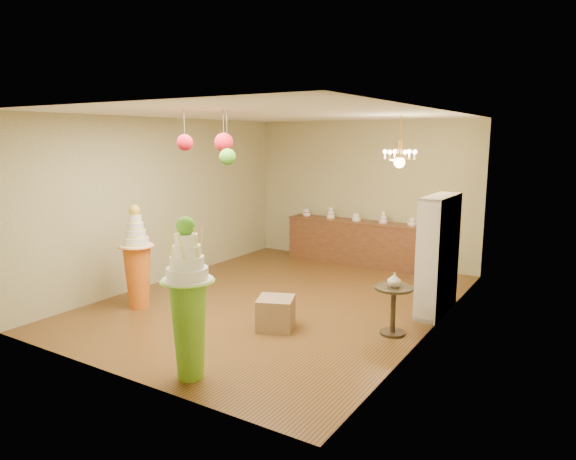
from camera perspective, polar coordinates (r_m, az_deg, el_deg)
The scene contains 17 objects.
floor at distance 8.54m, azimuth -0.88°, elevation -7.81°, with size 6.50×6.50×0.00m, color #583818.
ceiling at distance 8.13m, azimuth -0.94°, elevation 12.74°, with size 6.50×6.50×0.00m, color white.
wall_back at distance 11.05m, azimuth 8.26°, elevation 4.19°, with size 5.00×0.04×3.00m, color tan.
wall_front at distance 5.78m, azimuth -18.62°, elevation -1.72°, with size 5.00×0.04×3.00m, color tan.
wall_left at distance 9.77m, azimuth -13.36°, elevation 3.23°, with size 0.04×6.50×3.00m, color tan.
wall_right at distance 7.18m, azimuth 16.13°, elevation 0.66°, with size 0.04×6.50×3.00m, color tan.
pedestal_green at distance 5.77m, azimuth -10.99°, elevation -8.69°, with size 0.58×0.58×1.82m.
pedestal_orange at distance 8.35m, azimuth -16.38°, elevation -4.01°, with size 0.65×0.65×1.64m.
burlap_riser at distance 7.27m, azimuth -1.37°, elevation -9.22°, with size 0.49×0.49×0.44m, color #846748.
sideboard at distance 10.95m, azimuth 7.54°, elevation -1.26°, with size 3.04×0.54×1.16m.
shelving_unit at distance 8.09m, azimuth 16.37°, elevation -2.62°, with size 0.33×1.20×1.80m.
round_table at distance 7.14m, azimuth 11.63°, elevation -8.02°, with size 0.54×0.54×0.67m.
vase at distance 7.05m, azimuth 11.72°, elevation -5.44°, with size 0.18×0.18×0.19m, color beige.
pom_red_left at distance 6.89m, azimuth -7.15°, elevation 9.66°, with size 0.25×0.25×0.54m.
pom_green_mid at distance 6.80m, azimuth -6.74°, elevation 8.12°, with size 0.22×0.22×0.71m.
pom_red_right at distance 6.72m, azimuth -11.38°, elevation 9.51°, with size 0.21×0.21×0.52m.
chandelier at distance 8.52m, azimuth 12.29°, elevation 7.70°, with size 0.65×0.65×0.85m.
Camera 1 is at (4.39, -6.83, 2.64)m, focal length 32.00 mm.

